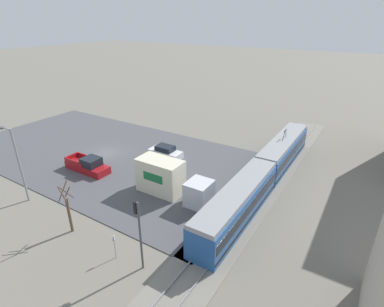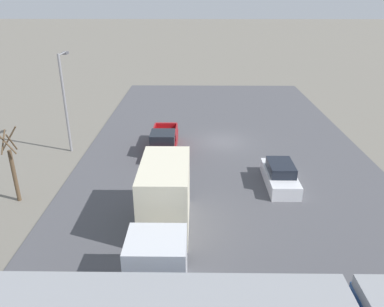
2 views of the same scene
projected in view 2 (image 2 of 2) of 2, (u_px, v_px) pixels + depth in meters
The scene contains 7 objects.
ground_plane at pixel (223, 142), 32.20m from camera, with size 320.00×320.00×0.00m, color slate.
road_surface at pixel (223, 142), 32.18m from camera, with size 22.33×41.91×0.08m.
box_truck at pixel (164, 209), 18.99m from camera, with size 2.54×8.29×3.68m.
pickup_truck at pixel (164, 143), 29.91m from camera, with size 2.04×5.89×1.87m.
sedan_car_0 at pixel (280, 176), 24.76m from camera, with size 1.86×4.58×1.57m.
street_tree at pixel (13, 169), 22.40m from camera, with size 1.13×0.94×4.79m.
street_lamp_near_crossing at pixel (65, 96), 28.89m from camera, with size 0.36×1.95×7.75m.
Camera 2 is at (2.27, 29.96, 11.91)m, focal length 35.00 mm.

